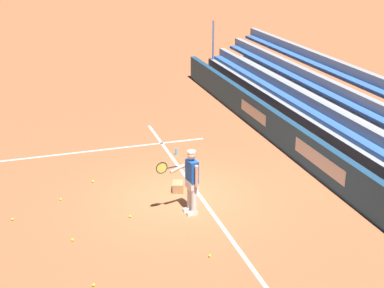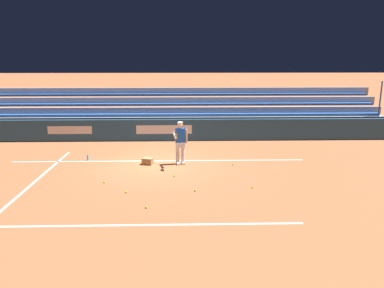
{
  "view_description": "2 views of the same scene",
  "coord_description": "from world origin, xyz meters",
  "views": [
    {
      "loc": [
        -12.55,
        3.67,
        6.68
      ],
      "look_at": [
        0.34,
        -0.41,
        1.39
      ],
      "focal_mm": 50.0,
      "sensor_mm": 36.0,
      "label": 1
    },
    {
      "loc": [
        -0.98,
        14.38,
        4.25
      ],
      "look_at": [
        -1.36,
        0.45,
        0.94
      ],
      "focal_mm": 35.0,
      "sensor_mm": 36.0,
      "label": 2
    }
  ],
  "objects": [
    {
      "name": "court_service_line_white",
      "position": [
        0.0,
        5.5,
        0.0
      ],
      "size": [
        8.22,
        0.1,
        0.01
      ],
      "primitive_type": "cube",
      "color": "white",
      "rests_on": "ground"
    },
    {
      "name": "ball_box_cardboard",
      "position": [
        0.4,
        -0.01,
        0.13
      ],
      "size": [
        0.47,
        0.41,
        0.26
      ],
      "primitive_type": "cube",
      "rotation": [
        0.0,
        0.0,
        -0.31
      ],
      "color": "#A87F51",
      "rests_on": "ground"
    },
    {
      "name": "tennis_ball_near_player",
      "position": [
        1.68,
        2.19,
        0.03
      ],
      "size": [
        0.07,
        0.07,
        0.07
      ],
      "primitive_type": "sphere",
      "color": "#CCE533",
      "rests_on": "ground"
    },
    {
      "name": "tennis_ball_far_right",
      "position": [
        0.05,
        4.41,
        0.03
      ],
      "size": [
        0.07,
        0.07,
        0.07
      ],
      "primitive_type": "sphere",
      "color": "#CCE533",
      "rests_on": "ground"
    },
    {
      "name": "ground_plane",
      "position": [
        0.0,
        0.0,
        0.0
      ],
      "size": [
        160.0,
        160.0,
        0.0
      ],
      "primitive_type": "plane",
      "color": "#B7663D"
    },
    {
      "name": "back_wall_sponsor_board",
      "position": [
        0.01,
        -4.25,
        0.55
      ],
      "size": [
        24.72,
        0.25,
        1.1
      ],
      "color": "navy",
      "rests_on": "ground"
    },
    {
      "name": "tennis_ball_on_baseline",
      "position": [
        -1.39,
        3.08,
        0.03
      ],
      "size": [
        0.07,
        0.07,
        0.07
      ],
      "primitive_type": "sphere",
      "color": "#CCE533",
      "rests_on": "ground"
    },
    {
      "name": "court_sideline_white",
      "position": [
        4.11,
        4.0,
        0.0
      ],
      "size": [
        0.1,
        12.0,
        0.01
      ],
      "primitive_type": "cube",
      "color": "white",
      "rests_on": "ground"
    },
    {
      "name": "tennis_ball_stray_back",
      "position": [
        -3.28,
        2.84,
        0.03
      ],
      "size": [
        0.07,
        0.07,
        0.07
      ],
      "primitive_type": "sphere",
      "color": "#CCE533",
      "rests_on": "ground"
    },
    {
      "name": "tennis_ball_midcourt",
      "position": [
        -2.99,
        0.23,
        0.03
      ],
      "size": [
        0.07,
        0.07,
        0.07
      ],
      "primitive_type": "sphere",
      "color": "#CCE533",
      "rests_on": "ground"
    },
    {
      "name": "tennis_player",
      "position": [
        -0.9,
        0.01,
        0.89
      ],
      "size": [
        0.59,
        1.05,
        1.71
      ],
      "color": "silver",
      "rests_on": "ground"
    },
    {
      "name": "bleacher_stand",
      "position": [
        0.0,
        -6.08,
        0.73
      ],
      "size": [
        23.49,
        2.4,
        2.95
      ],
      "color": "#9EA3A8",
      "rests_on": "ground"
    },
    {
      "name": "water_bottle",
      "position": [
        2.94,
        -0.69,
        0.11
      ],
      "size": [
        0.07,
        0.07,
        0.22
      ],
      "primitive_type": "cylinder",
      "color": "#33B2E5",
      "rests_on": "ground"
    },
    {
      "name": "court_baseline_white",
      "position": [
        0.0,
        -0.5,
        0.0
      ],
      "size": [
        12.0,
        0.1,
        0.01
      ],
      "primitive_type": "cube",
      "color": "white",
      "rests_on": "ground"
    },
    {
      "name": "tennis_ball_by_box",
      "position": [
        -0.69,
        1.57,
        0.03
      ],
      "size": [
        0.07,
        0.07,
        0.07
      ],
      "primitive_type": "sphere",
      "color": "#CCE533",
      "rests_on": "ground"
    },
    {
      "name": "tennis_ball_far_left",
      "position": [
        0.8,
        3.17,
        0.03
      ],
      "size": [
        0.07,
        0.07,
        0.07
      ],
      "primitive_type": "sphere",
      "color": "#CCE533",
      "rests_on": "ground"
    }
  ]
}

